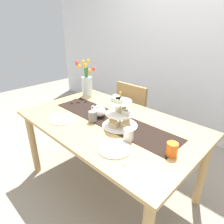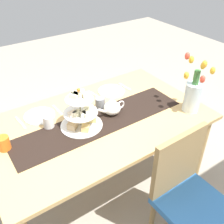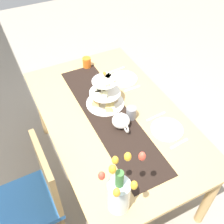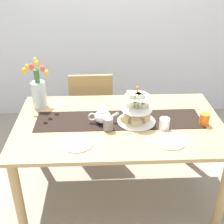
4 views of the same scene
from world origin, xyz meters
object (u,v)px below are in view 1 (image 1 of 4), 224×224
knife_left (72,125)px  mug_white_text (129,135)px  teapot (99,111)px  dinner_plate_left (63,119)px  chair_left (136,114)px  dinner_plate_right (115,149)px  tiered_cake_stand (120,115)px  knife_right (131,158)px  dining_table (109,131)px  mug_orange (172,149)px  tulip_vase (87,83)px  mug_grey (93,116)px  fork_left (54,115)px  fork_right (100,141)px

knife_left → mug_white_text: bearing=17.8°
teapot → dinner_plate_left: bearing=-122.8°
chair_left → dinner_plate_right: (0.58, -1.00, 0.25)m
tiered_cake_stand → dinner_plate_right: (0.21, -0.28, -0.10)m
teapot → dinner_plate_right: bearing=-30.7°
chair_left → dinner_plate_left: chair_left is taller
knife_right → chair_left: bearing=125.9°
dining_table → dinner_plate_right: dinner_plate_right is taller
knife_left → dinner_plate_right: size_ratio=0.74×
dining_table → dinner_plate_left: dinner_plate_left is taller
teapot → knife_left: size_ratio=1.40×
teapot → knife_right: bearing=-24.4°
dinner_plate_left → knife_right: dinner_plate_left is taller
knife_right → teapot: bearing=155.6°
mug_white_text → mug_orange: (0.32, 0.06, 0.00)m
tiered_cake_stand → tulip_vase: bearing=159.7°
dining_table → dinner_plate_right: size_ratio=7.08×
chair_left → dining_table: bearing=-71.9°
knife_left → mug_grey: size_ratio=1.79×
tulip_vase → knife_left: bearing=-49.2°
chair_left → fork_left: size_ratio=6.07×
dining_table → knife_right: (0.49, -0.28, 0.10)m
knife_right → mug_orange: bearing=52.2°
dining_table → fork_left: bearing=-148.4°
tiered_cake_stand → mug_white_text: (0.20, -0.12, -0.05)m
tiered_cake_stand → chair_left: bearing=117.3°
knife_right → mug_white_text: bearing=134.1°
dinner_plate_left → knife_right: size_ratio=1.35×
mug_grey → mug_white_text: size_ratio=1.00×
knife_right → knife_left: bearing=180.0°
tulip_vase → fork_left: 0.63m
dining_table → teapot: bearing=180.0°
knife_left → mug_grey: 0.19m
chair_left → dinner_plate_left: size_ratio=3.96×
knife_right → dining_table: bearing=150.1°
dining_table → fork_left: fork_left is taller
fork_right → mug_orange: bearing=25.3°
knife_right → mug_white_text: size_ratio=1.79×
dinner_plate_left → mug_orange: 0.99m
mug_grey → chair_left: bearing=100.1°
mug_white_text → mug_orange: 0.33m
fork_right → dinner_plate_right: bearing=0.0°
mug_orange → dinner_plate_left: bearing=-167.3°
chair_left → tulip_vase: bearing=-135.3°
dining_table → chair_left: 0.77m
dining_table → knife_left: (-0.16, -0.28, 0.10)m
chair_left → fork_left: (-0.22, -1.00, 0.25)m
mug_grey → mug_white_text: bearing=-1.7°
teapot → knife_right: (0.62, -0.28, -0.06)m
dining_table → mug_grey: 0.21m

